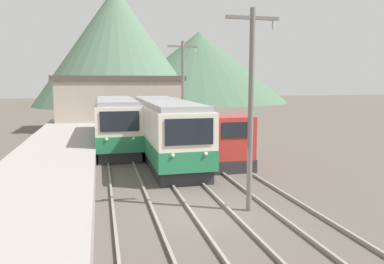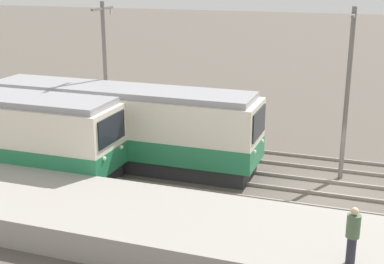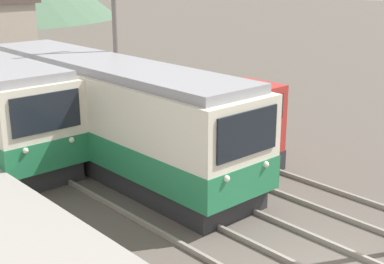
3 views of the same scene
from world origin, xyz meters
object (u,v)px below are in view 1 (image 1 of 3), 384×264
commuter_train_left (116,126)px  commuter_train_center (165,132)px  catenary_mast_mid (183,94)px  catenary_mast_near (251,104)px  shunting_locomotive (221,144)px

commuter_train_left → commuter_train_center: bearing=-54.7°
commuter_train_center → catenary_mast_mid: 3.14m
catenary_mast_near → catenary_mast_mid: same height
catenary_mast_near → catenary_mast_mid: size_ratio=1.00×
commuter_train_left → shunting_locomotive: bearing=-46.2°
commuter_train_left → commuter_train_center: (2.80, -3.96, 0.03)m
shunting_locomotive → catenary_mast_near: bearing=-100.6°
commuter_train_left → shunting_locomotive: 8.39m
commuter_train_center → catenary_mast_mid: (1.51, 1.46, 2.33)m
shunting_locomotive → catenary_mast_mid: size_ratio=0.80×
catenary_mast_near → catenary_mast_mid: (0.00, 11.53, 0.00)m
commuter_train_left → catenary_mast_mid: 5.51m
commuter_train_left → catenary_mast_mid: bearing=-30.1°
commuter_train_left → shunting_locomotive: (5.80, -6.04, -0.49)m
commuter_train_center → shunting_locomotive: size_ratio=2.24×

